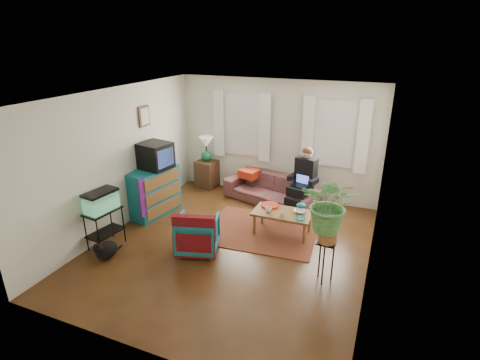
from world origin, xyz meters
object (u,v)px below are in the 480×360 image
at_px(plant_stand, 325,261).
at_px(dresser, 153,191).
at_px(coffee_table, 282,223).
at_px(side_table, 207,174).
at_px(aquarium_stand, 105,229).
at_px(sofa, 272,185).
at_px(armchair, 198,232).

bearing_deg(plant_stand, dresser, 165.21).
bearing_deg(plant_stand, coffee_table, 131.00).
xyz_separation_m(side_table, coffee_table, (2.33, -1.53, -0.11)).
distance_m(side_table, aquarium_stand, 3.15).
bearing_deg(dresser, aquarium_stand, -80.05).
bearing_deg(aquarium_stand, dresser, 97.30).
relative_size(side_table, dresser, 0.61).
bearing_deg(aquarium_stand, side_table, 91.32).
distance_m(aquarium_stand, plant_stand, 3.70).
xyz_separation_m(dresser, aquarium_stand, (-0.01, -1.42, -0.14)).
relative_size(sofa, armchair, 3.02).
height_order(sofa, aquarium_stand, sofa).
distance_m(armchair, plant_stand, 2.14).
bearing_deg(armchair, side_table, -82.88).
relative_size(aquarium_stand, plant_stand, 1.03).
height_order(side_table, dresser, dresser).
bearing_deg(plant_stand, armchair, 178.93).
height_order(aquarium_stand, armchair, aquarium_stand).
height_order(side_table, coffee_table, side_table).
distance_m(armchair, coffee_table, 1.60).
xyz_separation_m(sofa, side_table, (-1.71, 0.27, -0.08)).
bearing_deg(aquarium_stand, coffee_table, 38.51).
bearing_deg(sofa, aquarium_stand, -111.61).
bearing_deg(dresser, side_table, 89.08).
distance_m(aquarium_stand, coffee_table, 3.12).
relative_size(aquarium_stand, coffee_table, 0.65).
height_order(aquarium_stand, coffee_table, aquarium_stand).
height_order(armchair, plant_stand, armchair).
xyz_separation_m(side_table, armchair, (1.18, -2.63, 0.02)).
bearing_deg(coffee_table, armchair, -136.67).
bearing_deg(side_table, dresser, -101.27).
bearing_deg(side_table, plant_stand, -38.85).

